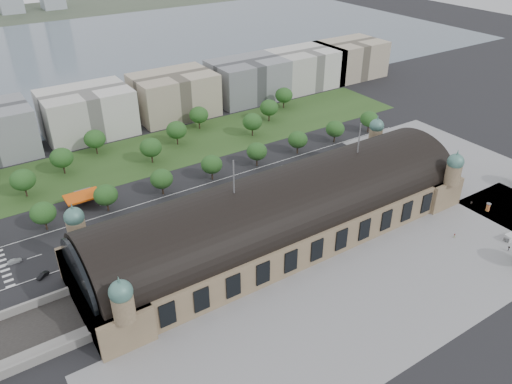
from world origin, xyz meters
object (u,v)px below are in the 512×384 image
traffic_car_4 (271,192)px  parked_car_2 (113,255)px  bus_east (255,190)px  advertising_column (488,207)px  pedestrian_4 (508,249)px  traffic_car_6 (353,155)px  traffic_car_1 (15,261)px  parked_car_3 (174,237)px  petrol_station (84,196)px  parked_car_4 (134,251)px  traffic_car_3 (133,216)px  bus_west (212,211)px  bus_mid (223,208)px  traffic_car_2 (134,233)px  van_south (512,237)px  parked_car_6 (171,231)px  parked_car_1 (130,252)px  parked_car_0 (43,275)px  parked_car_5 (133,251)px  traffic_car_5 (283,167)px  pedestrian_0 (455,236)px  pedestrian_2 (471,203)px

traffic_car_4 → parked_car_2: (-71.58, -5.67, 0.03)m
bus_east → advertising_column: (70.64, -63.36, 0.02)m
bus_east → pedestrian_4: size_ratio=6.55×
traffic_car_6 → parked_car_2: (-124.98, -12.65, 0.03)m
traffic_car_1 → parked_car_3: size_ratio=0.98×
petrol_station → parked_car_4: size_ratio=3.22×
traffic_car_3 → pedestrian_4: bearing=-140.2°
traffic_car_3 → bus_west: bearing=-127.8°
traffic_car_4 → bus_mid: 24.43m
parked_car_4 → advertising_column: advertising_column is taller
traffic_car_2 → van_south: size_ratio=0.74×
traffic_car_2 → parked_car_2: bearing=-59.2°
petrol_station → traffic_car_1: (-32.46, -27.18, -2.19)m
traffic_car_4 → parked_car_6: parked_car_6 is taller
traffic_car_1 → parked_car_4: 40.60m
traffic_car_4 → pedestrian_4: pedestrian_4 is taller
traffic_car_1 → van_south: (156.03, -86.62, 0.57)m
parked_car_6 → pedestrian_4: (96.23, -76.85, 0.16)m
traffic_car_2 → bus_mid: size_ratio=0.43×
advertising_column → pedestrian_4: size_ratio=1.78×
parked_car_2 → pedestrian_4: (119.30, -74.36, 0.18)m
parked_car_1 → parked_car_4: bearing=52.6°
parked_car_2 → parked_car_0: bearing=-132.6°
traffic_car_3 → parked_car_5: (-8.67, -21.69, -0.05)m
traffic_car_2 → parked_car_0: 35.14m
traffic_car_4 → traffic_car_5: bearing=128.5°
bus_mid → van_south: size_ratio=1.69×
traffic_car_4 → parked_car_3: (-48.94, -7.18, 0.02)m
bus_west → pedestrian_0: (67.90, -63.16, -0.88)m
traffic_car_5 → bus_mid: bus_mid is taller
traffic_car_4 → parked_car_4: (-64.51, -7.18, -0.06)m
petrol_station → traffic_car_4: bearing=-28.3°
parked_car_1 → parked_car_6: parked_car_6 is taller
traffic_car_1 → traffic_car_6: size_ratio=0.83×
traffic_car_6 → parked_car_4: traffic_car_6 is taller
parked_car_3 → pedestrian_2: pedestrian_2 is taller
parked_car_1 → pedestrian_4: 135.18m
parked_car_4 → pedestrian_4: bearing=31.3°
traffic_car_6 → parked_car_6: bearing=-84.9°
traffic_car_3 → bus_east: bearing=-109.8°
traffic_car_5 → bus_mid: 45.48m
petrol_station → traffic_car_3: bearing=-61.1°
parked_car_0 → van_south: size_ratio=0.66×
parked_car_2 → traffic_car_1: bearing=-154.2°
petrol_station → pedestrian_0: 147.55m
parked_car_6 → pedestrian_0: pedestrian_0 is taller
traffic_car_1 → parked_car_4: bearing=-114.7°
pedestrian_2 → pedestrian_4: 31.66m
petrol_station → pedestrian_2: 160.35m
traffic_car_3 → pedestrian_2: bearing=-127.2°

